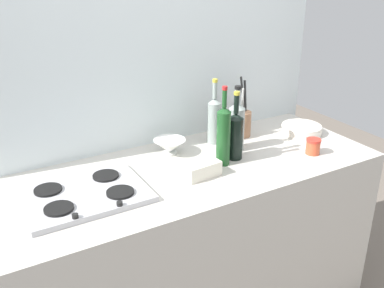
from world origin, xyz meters
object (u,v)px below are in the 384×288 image
object	(u,v)px
plate_stack	(302,129)
wine_bottle_mid_right	(223,135)
mixing_bowl	(170,146)
butter_dish	(201,169)
condiment_jar_front	(313,146)
stovetop_hob	(84,194)
wine_bottle_mid_left	(214,119)
utensil_crock	(242,122)
wine_bottle_rightmost	(236,125)
wine_bottle_leftmost	(235,135)

from	to	relation	value
plate_stack	wine_bottle_mid_right	size ratio (longest dim) A/B	0.59
plate_stack	mixing_bowl	size ratio (longest dim) A/B	1.40
wine_bottle_mid_right	butter_dish	distance (m)	0.20
wine_bottle_mid_right	condiment_jar_front	bearing A→B (deg)	-15.87
butter_dish	stovetop_hob	bearing A→B (deg)	171.25
mixing_bowl	butter_dish	size ratio (longest dim) A/B	0.95
plate_stack	mixing_bowl	bearing A→B (deg)	170.63
wine_bottle_mid_left	wine_bottle_mid_right	world-z (taller)	wine_bottle_mid_right
plate_stack	condiment_jar_front	world-z (taller)	condiment_jar_front
plate_stack	wine_bottle_mid_right	world-z (taller)	wine_bottle_mid_right
stovetop_hob	plate_stack	bearing A→B (deg)	3.56
wine_bottle_mid_right	condiment_jar_front	size ratio (longest dim) A/B	4.86
mixing_bowl	utensil_crock	world-z (taller)	utensil_crock
wine_bottle_mid_right	wine_bottle_rightmost	size ratio (longest dim) A/B	1.14
plate_stack	wine_bottle_mid_right	bearing A→B (deg)	-170.25
wine_bottle_leftmost	butter_dish	bearing A→B (deg)	-161.26
wine_bottle_rightmost	utensil_crock	size ratio (longest dim) A/B	1.03
wine_bottle_leftmost	condiment_jar_front	size ratio (longest dim) A/B	4.30
butter_dish	utensil_crock	xyz separation A→B (m)	(0.44, 0.29, 0.04)
wine_bottle_mid_left	wine_bottle_mid_right	size ratio (longest dim) A/B	0.90
wine_bottle_leftmost	condiment_jar_front	xyz separation A→B (m)	(0.36, -0.15, -0.08)
butter_dish	condiment_jar_front	size ratio (longest dim) A/B	2.15
plate_stack	wine_bottle_leftmost	distance (m)	0.52
wine_bottle_mid_right	mixing_bowl	world-z (taller)	wine_bottle_mid_right
wine_bottle_leftmost	butter_dish	size ratio (longest dim) A/B	2.00
wine_bottle_mid_left	utensil_crock	distance (m)	0.19
wine_bottle_rightmost	wine_bottle_mid_right	bearing A→B (deg)	-144.21
wine_bottle_mid_left	wine_bottle_rightmost	bearing A→B (deg)	-69.63
plate_stack	wine_bottle_rightmost	distance (m)	0.45
wine_bottle_mid_right	wine_bottle_mid_left	bearing A→B (deg)	66.49
utensil_crock	plate_stack	bearing A→B (deg)	-24.55
wine_bottle_leftmost	wine_bottle_rightmost	size ratio (longest dim) A/B	1.01
butter_dish	utensil_crock	bearing A→B (deg)	33.82
stovetop_hob	wine_bottle_mid_right	bearing A→B (deg)	-2.03
wine_bottle_rightmost	condiment_jar_front	xyz separation A→B (m)	(0.30, -0.24, -0.09)
plate_stack	wine_bottle_rightmost	size ratio (longest dim) A/B	0.67
wine_bottle_leftmost	condiment_jar_front	distance (m)	0.40
plate_stack	butter_dish	xyz separation A→B (m)	(-0.74, -0.16, 0.01)
plate_stack	condiment_jar_front	xyz separation A→B (m)	(-0.14, -0.23, 0.02)
condiment_jar_front	utensil_crock	bearing A→B (deg)	113.94
wine_bottle_rightmost	butter_dish	bearing A→B (deg)	-151.72
wine_bottle_mid_right	condiment_jar_front	xyz separation A→B (m)	(0.45, -0.13, -0.11)
wine_bottle_mid_right	condiment_jar_front	distance (m)	0.48
stovetop_hob	plate_stack	distance (m)	1.25
stovetop_hob	utensil_crock	size ratio (longest dim) A/B	1.54
utensil_crock	condiment_jar_front	distance (m)	0.40
wine_bottle_mid_left	condiment_jar_front	distance (m)	0.51
plate_stack	wine_bottle_mid_left	world-z (taller)	wine_bottle_mid_left
stovetop_hob	wine_bottle_mid_left	world-z (taller)	wine_bottle_mid_left
wine_bottle_mid_left	utensil_crock	world-z (taller)	wine_bottle_mid_left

